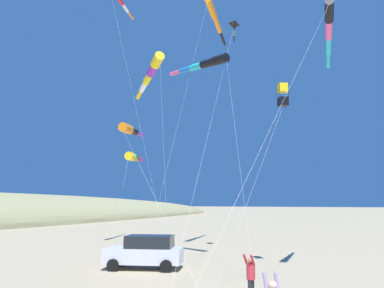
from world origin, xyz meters
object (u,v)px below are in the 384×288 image
object	(u,v)px
kite_windsock_small_distant	(133,157)
kite_windsock_green_low_center	(151,72)
kite_box_red_high_left	(283,95)
kite_windsock_orange_high_right	(130,130)
person_child_green_jacket	(251,274)
kite_windsock_white_trailing	(214,17)
cooler_box	(114,260)
kite_delta_teal_far_right	(234,25)
kite_windsock_yellow_midlevel	(205,64)
parked_car	(145,252)
kite_windsock_blue_topmost	(329,28)

from	to	relation	value
kite_windsock_small_distant	kite_windsock_green_low_center	distance (m)	7.97
kite_box_red_high_left	kite_windsock_orange_high_right	bearing A→B (deg)	-0.44
person_child_green_jacket	kite_windsock_white_trailing	distance (m)	23.83
kite_windsock_white_trailing	kite_box_red_high_left	world-z (taller)	kite_windsock_white_trailing
cooler_box	kite_delta_teal_far_right	distance (m)	18.87
kite_windsock_orange_high_right	kite_windsock_green_low_center	size ratio (longest dim) A/B	0.67
cooler_box	kite_windsock_yellow_midlevel	world-z (taller)	kite_windsock_yellow_midlevel
person_child_green_jacket	kite_box_red_high_left	size ratio (longest dim) A/B	0.16
person_child_green_jacket	kite_delta_teal_far_right	distance (m)	20.19
parked_car	kite_windsock_small_distant	bearing A→B (deg)	-51.99
kite_windsock_white_trailing	cooler_box	bearing A→B (deg)	69.97
parked_car	kite_windsock_white_trailing	size ratio (longest dim) A/B	0.24
parked_car	cooler_box	world-z (taller)	parked_car
cooler_box	kite_windsock_white_trailing	bearing A→B (deg)	-110.03
kite_windsock_small_distant	kite_windsock_yellow_midlevel	xyz separation A→B (m)	(-8.86, 4.65, 5.58)
kite_windsock_green_low_center	kite_delta_teal_far_right	xyz separation A→B (m)	(-6.27, -1.69, 3.30)
person_child_green_jacket	kite_windsock_white_trailing	bearing A→B (deg)	-63.08
cooler_box	kite_windsock_green_low_center	size ratio (longest dim) A/B	0.04
kite_windsock_small_distant	kite_box_red_high_left	xyz separation A→B (m)	(-14.41, 5.80, 2.42)
kite_box_red_high_left	kite_windsock_green_low_center	bearing A→B (deg)	-12.62
cooler_box	kite_windsock_blue_topmost	bearing A→B (deg)	-173.54
cooler_box	kite_windsock_green_low_center	xyz separation A→B (m)	(0.57, -4.83, 13.47)
parked_car	kite_windsock_green_low_center	xyz separation A→B (m)	(3.31, -5.66, 12.73)
kite_windsock_blue_topmost	kite_delta_teal_far_right	bearing A→B (deg)	-35.00
kite_windsock_orange_high_right	kite_windsock_green_low_center	world-z (taller)	kite_windsock_green_low_center
person_child_green_jacket	cooler_box	bearing A→B (deg)	-25.88
person_child_green_jacket	kite_windsock_white_trailing	world-z (taller)	kite_windsock_white_trailing
kite_windsock_yellow_midlevel	kite_delta_teal_far_right	xyz separation A→B (m)	(-1.20, -2.91, 3.84)
kite_windsock_yellow_midlevel	kite_windsock_blue_topmost	distance (m)	8.69
parked_car	kite_windsock_small_distant	distance (m)	13.29
parked_car	kite_windsock_yellow_midlevel	world-z (taller)	kite_windsock_yellow_midlevel
person_child_green_jacket	kite_windsock_green_low_center	world-z (taller)	kite_windsock_green_low_center
kite_windsock_small_distant	kite_windsock_green_low_center	xyz separation A→B (m)	(-3.79, 3.42, 6.12)
person_child_green_jacket	kite_windsock_small_distant	distance (m)	20.67
kite_windsock_white_trailing	kite_delta_teal_far_right	size ratio (longest dim) A/B	1.14
kite_box_red_high_left	person_child_green_jacket	bearing A→B (deg)	90.64
person_child_green_jacket	kite_windsock_green_low_center	distance (m)	19.28
parked_car	kite_windsock_orange_high_right	size ratio (longest dim) A/B	0.48
kite_delta_teal_far_right	parked_car	bearing A→B (deg)	68.04
kite_windsock_small_distant	kite_windsock_orange_high_right	xyz separation A→B (m)	(-3.52, 5.72, 1.20)
kite_windsock_small_distant	kite_delta_teal_far_right	xyz separation A→B (m)	(-10.06, 1.74, 9.42)
kite_delta_teal_far_right	person_child_green_jacket	bearing A→B (deg)	111.19
kite_windsock_small_distant	kite_delta_teal_far_right	bearing A→B (deg)	170.19
cooler_box	kite_windsock_blue_topmost	world-z (taller)	kite_windsock_blue_topmost
kite_windsock_white_trailing	kite_windsock_orange_high_right	xyz separation A→B (m)	(4.04, 6.22, -10.43)
person_child_green_jacket	kite_windsock_blue_topmost	bearing A→B (deg)	-113.60
cooler_box	kite_windsock_yellow_midlevel	xyz separation A→B (m)	(-4.50, -3.60, 12.94)
person_child_green_jacket	kite_windsock_white_trailing	xyz separation A→B (m)	(6.94, -13.67, 18.25)
parked_car	kite_windsock_blue_topmost	size ratio (longest dim) A/B	0.30
kite_windsock_orange_high_right	kite_windsock_blue_topmost	distance (m)	14.50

